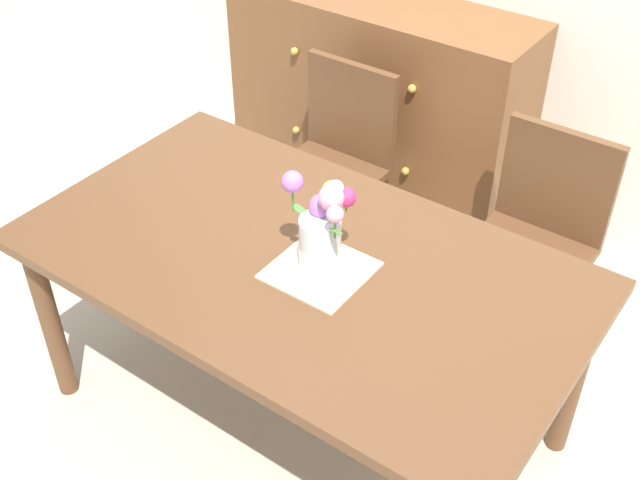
% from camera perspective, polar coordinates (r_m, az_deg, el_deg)
% --- Properties ---
extents(ground_plane, '(12.00, 12.00, 0.00)m').
position_cam_1_polar(ground_plane, '(2.98, -1.16, -12.38)').
color(ground_plane, '#B7AD99').
extents(dining_table, '(1.75, 0.99, 0.75)m').
position_cam_1_polar(dining_table, '(2.50, -1.36, -2.68)').
color(dining_table, brown).
rests_on(dining_table, ground_plane).
extents(chair_left, '(0.42, 0.42, 0.90)m').
position_cam_1_polar(chair_left, '(3.35, 1.13, 6.03)').
color(chair_left, brown).
rests_on(chair_left, ground_plane).
extents(chair_right, '(0.42, 0.42, 0.90)m').
position_cam_1_polar(chair_right, '(3.02, 15.26, 0.49)').
color(chair_right, brown).
rests_on(chair_right, ground_plane).
extents(dresser, '(1.40, 0.47, 1.00)m').
position_cam_1_polar(dresser, '(3.76, 4.14, 9.53)').
color(dresser, brown).
rests_on(dresser, ground_plane).
extents(placemat, '(0.28, 0.28, 0.01)m').
position_cam_1_polar(placemat, '(2.39, 0.00, -2.18)').
color(placemat, beige).
rests_on(placemat, dining_table).
extents(flower_vase, '(0.25, 0.19, 0.31)m').
position_cam_1_polar(flower_vase, '(2.30, 0.16, 0.94)').
color(flower_vase, silver).
rests_on(flower_vase, placemat).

